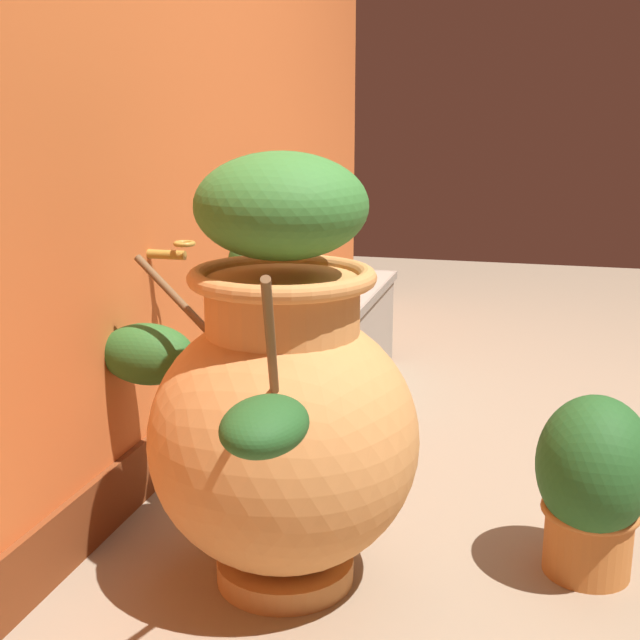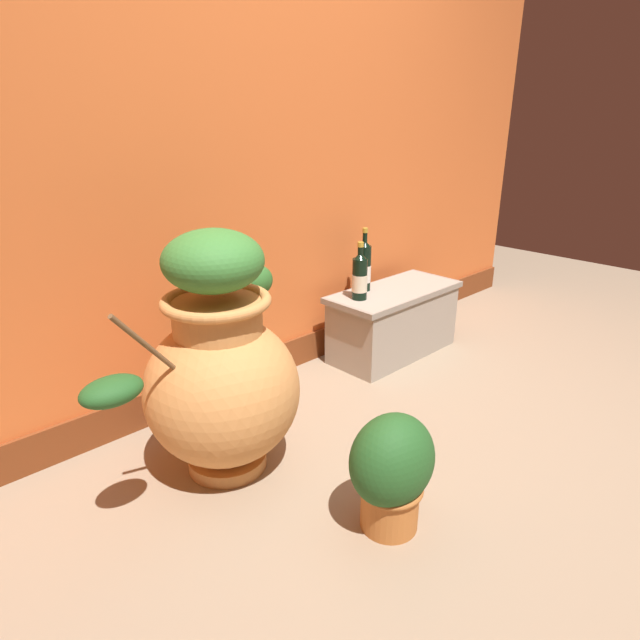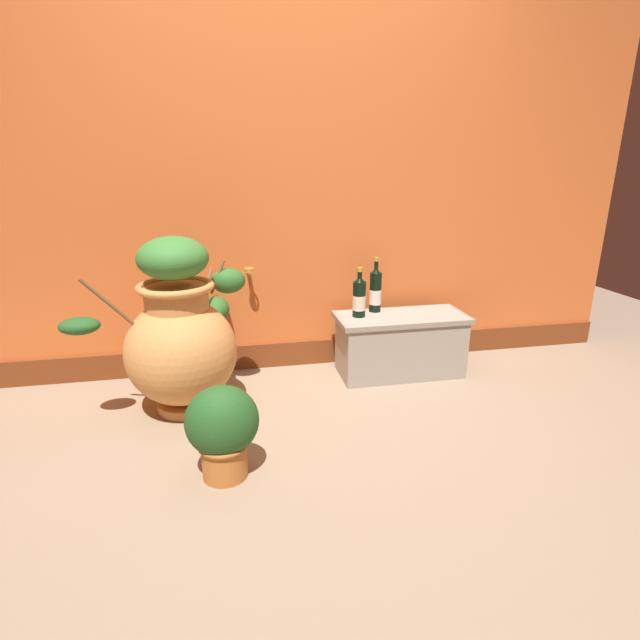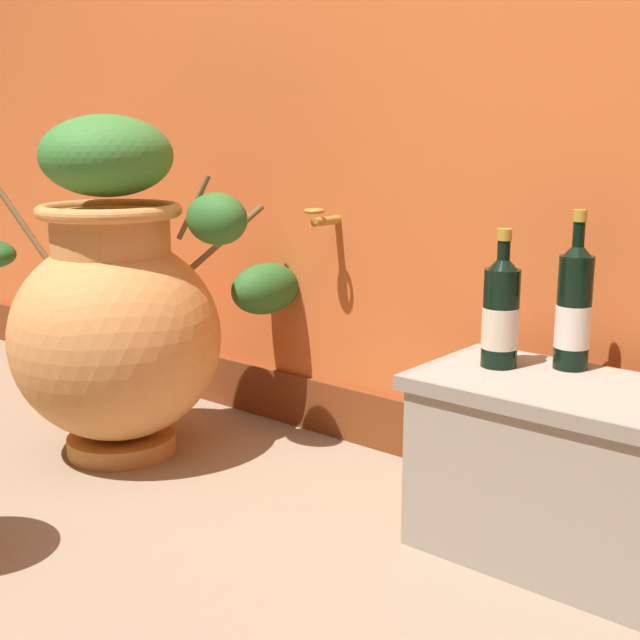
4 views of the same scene
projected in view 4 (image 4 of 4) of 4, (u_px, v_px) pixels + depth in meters
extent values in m
plane|color=gray|center=(34.00, 631.00, 1.47)|extent=(7.00, 7.00, 0.00)
cube|color=brown|center=(393.00, 426.00, 2.28)|extent=(4.40, 0.02, 0.16)
cylinder|color=#B28433|center=(326.00, 221.00, 2.25)|extent=(0.02, 0.10, 0.02)
torus|color=#B28433|center=(314.00, 211.00, 2.20)|extent=(0.06, 0.06, 0.01)
cylinder|color=#D68E4C|center=(122.00, 443.00, 2.30)|extent=(0.29, 0.29, 0.05)
ellipsoid|color=#D68E4C|center=(116.00, 338.00, 2.23)|extent=(0.56, 0.56, 0.54)
cylinder|color=#D68E4C|center=(111.00, 239.00, 2.18)|extent=(0.31, 0.31, 0.15)
torus|color=#D68E4C|center=(109.00, 211.00, 2.16)|extent=(0.37, 0.37, 0.04)
cylinder|color=brown|center=(23.00, 224.00, 2.30)|extent=(0.22, 0.07, 0.27)
cylinder|color=brown|center=(194.00, 207.00, 2.11)|extent=(0.09, 0.05, 0.17)
ellipsoid|color=#2D6628|center=(217.00, 219.00, 2.11)|extent=(0.18, 0.13, 0.13)
cylinder|color=brown|center=(221.00, 243.00, 2.31)|extent=(0.10, 0.26, 0.21)
ellipsoid|color=#2D6628|center=(265.00, 289.00, 2.39)|extent=(0.15, 0.23, 0.15)
ellipsoid|color=#387A33|center=(106.00, 156.00, 2.13)|extent=(0.34, 0.34, 0.21)
cube|color=#9E9384|center=(605.00, 483.00, 1.64)|extent=(0.73, 0.33, 0.37)
cube|color=gray|center=(611.00, 400.00, 1.60)|extent=(0.78, 0.35, 0.03)
cylinder|color=black|center=(573.00, 313.00, 1.74)|extent=(0.07, 0.07, 0.24)
cone|color=black|center=(578.00, 250.00, 1.71)|extent=(0.07, 0.07, 0.04)
cylinder|color=black|center=(579.00, 233.00, 1.70)|extent=(0.02, 0.02, 0.09)
cylinder|color=#B7932D|center=(580.00, 216.00, 1.69)|extent=(0.03, 0.03, 0.02)
cylinder|color=white|center=(573.00, 326.00, 1.74)|extent=(0.07, 0.07, 0.09)
cylinder|color=black|center=(501.00, 318.00, 1.76)|extent=(0.08, 0.08, 0.21)
cone|color=black|center=(503.00, 263.00, 1.73)|extent=(0.08, 0.08, 0.04)
cylinder|color=black|center=(504.00, 249.00, 1.73)|extent=(0.03, 0.03, 0.08)
cylinder|color=#B7932D|center=(505.00, 235.00, 1.72)|extent=(0.03, 0.03, 0.02)
cylinder|color=beige|center=(500.00, 328.00, 1.76)|extent=(0.08, 0.08, 0.09)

